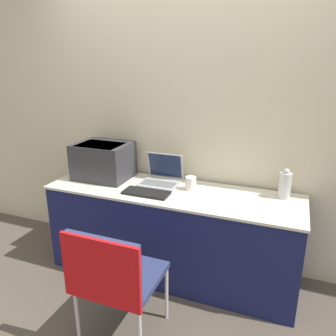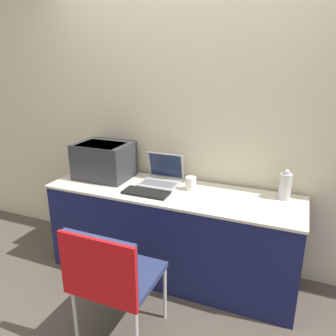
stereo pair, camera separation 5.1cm
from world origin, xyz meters
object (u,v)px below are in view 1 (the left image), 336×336
object	(u,v)px
laptop_left	(161,177)
external_keyboard	(146,193)
printer	(103,159)
coffee_cup	(191,183)
metal_pitcher	(285,185)
chair	(113,274)

from	to	relation	value
laptop_left	external_keyboard	size ratio (longest dim) A/B	0.88
printer	external_keyboard	distance (m)	0.58
external_keyboard	coffee_cup	world-z (taller)	coffee_cup
external_keyboard	metal_pitcher	xyz separation A→B (m)	(1.02, 0.32, 0.10)
external_keyboard	chair	bearing A→B (deg)	-81.59
laptop_left	metal_pitcher	bearing A→B (deg)	2.84
printer	laptop_left	size ratio (longest dim) A/B	1.45
printer	metal_pitcher	xyz separation A→B (m)	(1.53, 0.11, -0.06)
printer	metal_pitcher	world-z (taller)	printer
printer	chair	bearing A→B (deg)	-56.31
metal_pitcher	printer	bearing A→B (deg)	-176.08
external_keyboard	coffee_cup	size ratio (longest dim) A/B	3.41
printer	external_keyboard	world-z (taller)	printer
metal_pitcher	coffee_cup	bearing A→B (deg)	-172.25
metal_pitcher	laptop_left	bearing A→B (deg)	-177.16
external_keyboard	chair	size ratio (longest dim) A/B	0.44
coffee_cup	chair	distance (m)	1.00
chair	external_keyboard	bearing A→B (deg)	98.41
printer	coffee_cup	world-z (taller)	printer
printer	coffee_cup	size ratio (longest dim) A/B	4.37
printer	laptop_left	xyz separation A→B (m)	(0.54, 0.06, -0.12)
chair	printer	bearing A→B (deg)	123.69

